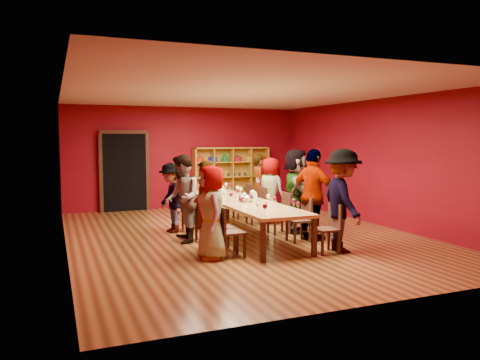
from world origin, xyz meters
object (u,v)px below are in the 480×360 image
Objects in this scene: chair_person_right_2 at (282,211)px; person_left_0 at (212,212)px; chair_person_left_2 at (203,216)px; tasting_table at (241,203)px; shelving_unit at (231,174)px; spittoon_bowl at (246,198)px; chair_person_left_1 at (218,224)px; person_right_1 at (314,195)px; chair_person_right_0 at (330,226)px; person_right_4 at (259,186)px; person_right_0 at (343,200)px; person_right_2 at (296,191)px; wine_bottle at (214,186)px; person_right_3 at (271,190)px; person_left_1 at (204,207)px; chair_person_right_4 at (245,199)px; chair_person_left_3 at (188,209)px; person_left_3 at (171,198)px; person_left_2 at (182,199)px; chair_person_right_3 at (259,204)px; chair_person_right_1 at (302,217)px.

person_left_0 is at bearing -144.45° from chair_person_right_2.
tasting_table is at bearing 11.20° from chair_person_left_2.
tasting_table is 4.55m from shelving_unit.
chair_person_left_1 is at bearing -135.04° from spittoon_bowl.
person_right_1 is (-0.23, -5.31, -0.06)m from shelving_unit.
chair_person_right_0 is at bearing -63.60° from spittoon_bowl.
shelving_unit is at bearing 10.90° from person_right_4.
person_right_0 reaches higher than person_right_2.
chair_person_left_1 is 0.48× the size of person_right_1.
person_right_4 is at bearing 44.37° from chair_person_left_2.
wine_bottle is at bearing 165.27° from person_left_0.
person_left_0 is 1.80× the size of chair_person_left_1.
person_left_0 reaches higher than person_right_3.
spittoon_bowl is (1.20, 0.93, -0.01)m from person_left_1.
person_right_4 is (0.15, 2.99, -0.09)m from person_right_1.
person_left_1 is at bearing 157.59° from chair_person_right_0.
person_right_4 is (0.41, 0.00, 0.34)m from chair_person_right_4.
chair_person_left_3 is 2.84m from person_right_1.
chair_person_left_3 is at bearing -148.66° from chair_person_right_4.
person_right_3 is 4.59× the size of wine_bottle.
chair_person_left_2 is (0.28, 1.44, -0.31)m from person_left_0.
chair_person_right_4 is 2.40m from spittoon_bowl.
chair_person_left_1 is at bearing 2.38° from person_left_3.
person_left_0 reaches higher than spittoon_bowl.
chair_person_right_2 is at bearing 130.19° from person_left_0.
person_right_4 is at bearing 137.86° from person_left_2.
tasting_table is at bearing -114.47° from chair_person_right_4.
person_left_1 is 1.05m from chair_person_left_2.
person_left_3 is 1.72× the size of chair_person_right_3.
spittoon_bowl is (-1.15, 0.79, -0.10)m from person_right_1.
shelving_unit is 2.70× the size of chair_person_right_2.
chair_person_right_1 is at bearing -24.10° from chair_person_left_2.
person_left_3 is 3.81m from person_right_0.
person_left_0 is 1.80× the size of chair_person_left_3.
person_right_1 reaches higher than chair_person_right_2.
chair_person_left_3 is 1.41m from wine_bottle.
person_right_0 is 4.00m from person_right_4.
person_right_4 is (2.23, 3.14, 0.34)m from chair_person_left_1.
chair_person_right_0 and chair_person_right_3 have the same top height.
chair_person_right_4 is at bearing 90.00° from chair_person_right_3.
person_left_0 is 0.92× the size of person_left_2.
person_right_4 reaches higher than chair_person_right_3.
person_right_2 reaches higher than chair_person_left_3.
chair_person_left_1 is 3.11m from person_right_3.
chair_person_right_1 is 2.99m from chair_person_right_4.
chair_person_right_1 is at bearing -72.92° from wine_bottle.
person_right_0 is at bearing -81.99° from chair_person_right_2.
chair_person_right_4 is at bearing 65.53° from tasting_table.
chair_person_right_4 is (1.82, 2.18, 0.00)m from chair_person_left_2.
person_left_0 is 2.87m from person_right_2.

